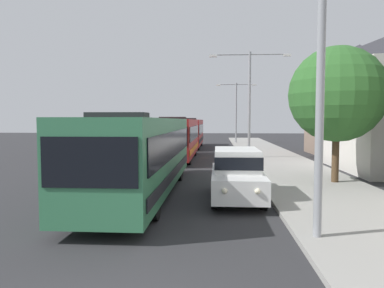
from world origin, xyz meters
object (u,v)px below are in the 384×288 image
Objects in this scene: streetlamp_mid at (249,93)px; bus_second_in_line at (178,137)px; bus_middle at (190,132)px; bus_lead at (143,152)px; white_suv at (237,172)px; box_truck_oncoming at (162,132)px; streetlamp_near at (322,18)px; roadside_tree at (337,94)px; streetlamp_far at (236,106)px.

bus_second_in_line is at bearing -175.80° from streetlamp_mid.
bus_second_in_line is at bearing -90.00° from bus_middle.
bus_lead is 2.48× the size of white_suv.
bus_lead is at bearing -82.99° from box_truck_oncoming.
streetlamp_near reaches higher than roadside_tree.
streetlamp_mid reaches higher than bus_middle.
streetlamp_mid is (1.70, 14.19, 4.02)m from white_suv.
streetlamp_far is (1.70, 33.14, 3.76)m from white_suv.
bus_lead reaches higher than box_truck_oncoming.
bus_lead is 9.12m from roadside_tree.
streetlamp_far reaches higher than roadside_tree.
white_suv is (3.70, -0.70, -0.66)m from bus_lead.
box_truck_oncoming is 10.79m from streetlamp_far.
bus_second_in_line is at bearing 106.22° from streetlamp_near.
white_suv is at bearing -144.54° from roadside_tree.
streetlamp_mid is 1.29× the size of roadside_tree.
box_truck_oncoming is 1.14× the size of roadside_tree.
streetlamp_mid is at bearing -65.55° from bus_middle.
streetlamp_far is (0.00, 37.91, -0.59)m from streetlamp_near.
streetlamp_mid is at bearing 90.00° from streetlamp_near.
bus_second_in_line is at bearing -105.59° from streetlamp_far.
roadside_tree reaches higher than white_suv.
bus_middle is at bearing 114.45° from streetlamp_mid.
bus_lead is 1.63× the size of streetlamp_far.
white_suv is at bearing -74.99° from bus_second_in_line.
bus_second_in_line is 14.29m from white_suv.
box_truck_oncoming is at bearing -147.33° from streetlamp_far.
bus_lead is 8.52m from streetlamp_near.
bus_lead is at bearing -111.81° from streetlamp_mid.
bus_lead is 3.82m from white_suv.
roadside_tree reaches higher than bus_middle.
streetlamp_near is at bearing -80.07° from bus_middle.
streetlamp_mid is 11.29m from roadside_tree.
box_truck_oncoming is 0.93× the size of streetlamp_far.
streetlamp_far is 1.23× the size of roadside_tree.
bus_middle is 26.33m from white_suv.
box_truck_oncoming is 33.68m from streetlamp_near.
streetlamp_mid is at bearing 83.17° from white_suv.
roadside_tree is (8.38, 2.63, 2.46)m from bus_lead.
bus_lead and bus_middle have the same top height.
bus_lead is 2.00× the size of roadside_tree.
streetlamp_far is at bearing 52.69° from bus_middle.
streetlamp_mid is (8.70, -13.38, 3.36)m from box_truck_oncoming.
streetlamp_mid is at bearing 4.20° from bus_second_in_line.
streetlamp_near is 1.14× the size of streetlamp_far.
bus_middle is 13.47m from streetlamp_mid.
streetlamp_near is 37.92m from streetlamp_far.
bus_lead is 27.07m from box_truck_oncoming.
bus_lead is 33.04m from streetlamp_far.
streetlamp_mid is (5.40, -11.87, 3.37)m from bus_middle.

